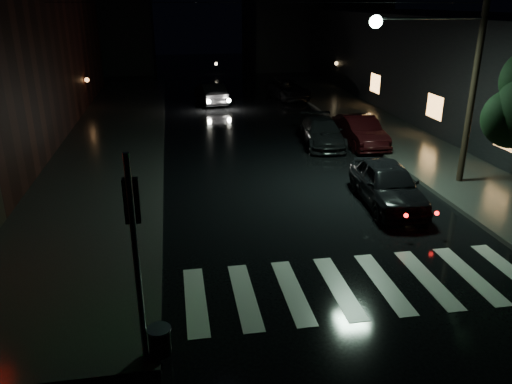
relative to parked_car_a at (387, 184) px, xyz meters
name	(u,v)px	position (x,y,z in m)	size (l,w,h in m)	color
ground	(248,307)	(-5.80, -5.51, -0.76)	(120.00, 120.00, 0.00)	black
sidewalk_left	(100,150)	(-10.80, 8.49, -0.69)	(6.00, 44.00, 0.15)	#282826
sidewalk_right	(395,137)	(4.20, 8.49, -0.69)	(4.00, 44.00, 0.15)	#282826
building_right	(482,68)	(11.20, 12.49, 2.24)	(10.00, 40.00, 6.00)	black
building_far_left	(82,30)	(-15.80, 39.49, 3.24)	(14.00, 10.00, 8.00)	black
building_far_right	(312,33)	(8.20, 39.49, 2.74)	(14.00, 10.00, 7.00)	black
crosswalk	(361,285)	(-2.80, -5.01, -0.76)	(9.00, 3.00, 0.01)	beige
signal_pole_corner	(148,293)	(-7.94, -6.97, 0.78)	(0.68, 0.61, 4.20)	slate
utility_pole	(460,65)	(3.03, 1.49, 3.83)	(4.92, 0.44, 8.00)	black
parked_car_a	(387,184)	(0.00, 0.00, 0.00)	(1.81, 4.49, 1.53)	black
parked_car_b	(360,131)	(1.80, 7.46, -0.03)	(1.55, 4.45, 1.47)	black
parked_car_c	(322,132)	(0.00, 7.90, -0.11)	(1.83, 4.50, 1.31)	black
parked_car_d	(288,90)	(1.17, 20.47, -0.09)	(2.23, 4.83, 1.34)	black
oncoming_car	(211,93)	(-4.58, 19.52, -0.04)	(1.54, 4.41, 1.45)	black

